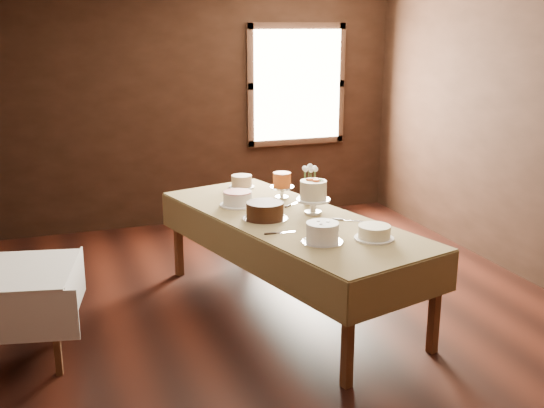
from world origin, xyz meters
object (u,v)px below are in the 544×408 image
Objects in this scene: cake_lattice at (238,199)px; cake_swirl at (322,233)px; cake_server_e at (285,232)px; side_table at (15,280)px; cake_caramel at (282,187)px; cake_chocolate at (265,211)px; cake_flowers at (313,199)px; flower_vase at (310,197)px; cake_server_b at (353,221)px; cake_cream at (374,233)px; cake_speckled at (242,182)px; cake_server_a at (327,225)px; cake_server_d at (295,203)px; display_table at (290,224)px; cake_server_c at (256,209)px.

cake_lattice is 1.18m from cake_swirl.
cake_server_e is (-0.17, 0.31, -0.07)m from cake_swirl.
side_table is 2.36m from cake_caramel.
cake_chocolate is 0.43m from cake_flowers.
side_table is 7.06× the size of flower_vase.
flower_vase is at bearing 9.90° from side_table.
cake_cream is at bearing -63.13° from cake_server_b.
cake_speckled reaches higher than cake_server_a.
cake_server_e reaches higher than side_table.
cake_server_a is 1.81× the size of flower_vase.
cake_chocolate is 0.71m from cake_server_b.
cake_caramel is 0.86× the size of cake_cream.
cake_swirl is at bearing -76.01° from cake_lattice.
cake_server_e is at bearing -134.45° from cake_flowers.
cake_server_d reaches higher than side_table.
cake_caramel is 0.75× the size of cake_swirl.
display_table is 10.99× the size of cake_speckled.
cake_lattice is at bearing 164.67° from flower_vase.
cake_speckled is 1.05× the size of cake_server_b.
cake_chocolate is 1.51× the size of cake_server_d.
display_table is 11.53× the size of cake_server_e.
cake_flowers is at bearing 47.37° from cake_server_e.
cake_lattice is 1.05× the size of cake_swirl.
cake_server_b is (0.45, 0.40, -0.07)m from cake_swirl.
cake_caramel is (0.44, 0.09, 0.05)m from cake_lattice.
cake_lattice is 1.20× the size of cake_flowers.
cake_server_b and cake_server_d have the same top height.
cake_server_d is at bearing -75.32° from cake_caramel.
cake_server_c is (-0.62, 0.57, 0.00)m from cake_server_b.
cake_swirl is (2.09, -0.57, 0.29)m from side_table.
cake_server_d is at bearing 99.48° from cake_cream.
cake_server_d is at bearing 78.79° from cake_swirl.
cake_chocolate is (1.89, 0.12, 0.28)m from side_table.
cake_server_d is at bearing -68.70° from cake_speckled.
cake_flowers reaches higher than cake_cream.
cake_speckled is 1.08m from cake_flowers.
flower_vase is at bearing -65.44° from cake_server_d.
cake_server_c is 1.81× the size of flower_vase.
cake_chocolate reaches higher than cake_server_c.
cake_chocolate is at bearing 3.65° from side_table.
cake_server_b is 1.00× the size of cake_server_e.
cake_flowers reaches higher than cake_chocolate.
cake_caramel is 1.03× the size of cake_server_b.
cake_server_a and cake_server_b have the same top height.
cake_speckled is at bearing 69.84° from cake_lattice.
cake_cream is at bearing -120.30° from cake_server_a.
cake_caramel is 1.03× the size of cake_server_a.
cake_caramel is 0.44m from cake_server_c.
cake_cream is (0.16, -0.76, -0.08)m from cake_flowers.
cake_cream is (0.59, -0.74, -0.02)m from cake_chocolate.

